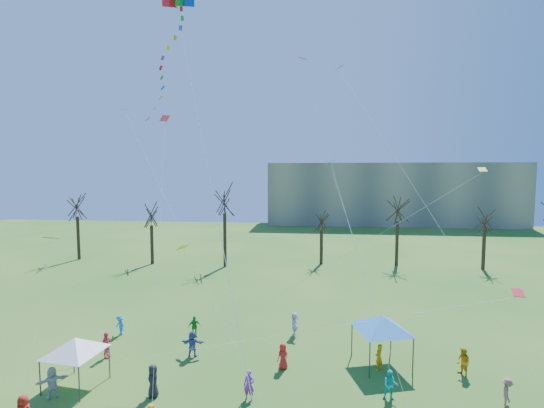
# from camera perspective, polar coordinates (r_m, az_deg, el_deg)

# --- Properties ---
(distant_building) EXTENTS (60.00, 14.00, 15.00)m
(distant_building) POSITION_cam_1_polar(r_m,az_deg,el_deg) (98.69, 17.42, 1.50)
(distant_building) COLOR gray
(distant_building) RESTS_ON ground
(bare_tree_row) EXTENTS (70.40, 8.97, 11.29)m
(bare_tree_row) POSITION_cam_1_polar(r_m,az_deg,el_deg) (51.28, 4.99, -1.61)
(bare_tree_row) COLOR black
(bare_tree_row) RESTS_ON ground
(big_box_kite) EXTENTS (4.29, 6.15, 23.38)m
(big_box_kite) POSITION_cam_1_polar(r_m,az_deg,el_deg) (22.08, -15.04, 19.50)
(big_box_kite) COLOR red
(big_box_kite) RESTS_ON ground
(canopy_tent_white) EXTENTS (3.94, 3.94, 2.98)m
(canopy_tent_white) POSITION_cam_1_polar(r_m,az_deg,el_deg) (26.39, -27.53, -18.33)
(canopy_tent_white) COLOR #3F3F44
(canopy_tent_white) RESTS_ON ground
(canopy_tent_blue) EXTENTS (4.29, 4.29, 3.34)m
(canopy_tent_blue) POSITION_cam_1_polar(r_m,az_deg,el_deg) (26.92, 16.18, -16.81)
(canopy_tent_blue) COLOR #3F3F44
(canopy_tent_blue) RESTS_ON ground
(festival_crowd) EXTENTS (26.48, 15.09, 1.85)m
(festival_crowd) POSITION_cam_1_polar(r_m,az_deg,el_deg) (24.52, -1.56, -23.94)
(festival_crowd) COLOR red
(festival_crowd) RESTS_ON ground
(small_kites_aloft) EXTENTS (27.88, 17.84, 33.19)m
(small_kites_aloft) POSITION_cam_1_polar(r_m,az_deg,el_deg) (25.46, -0.90, 5.62)
(small_kites_aloft) COLOR #FF420D
(small_kites_aloft) RESTS_ON ground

